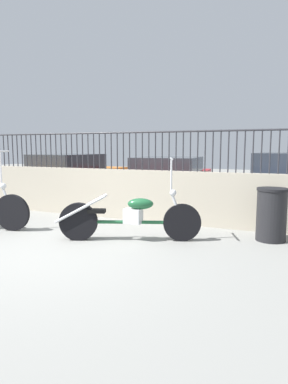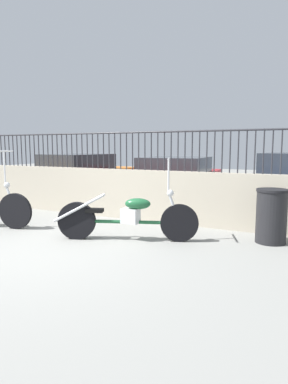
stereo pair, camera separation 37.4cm
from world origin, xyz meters
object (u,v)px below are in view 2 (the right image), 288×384
at_px(car_red, 177,179).
at_px(trash_bin, 271,216).
at_px(motorcycle_green, 120,217).
at_px(car_orange, 81,174).

bearing_deg(car_red, trash_bin, -144.00).
distance_m(motorcycle_green, car_orange, 5.77).
bearing_deg(car_orange, motorcycle_green, -131.87).
bearing_deg(car_red, motorcycle_green, -176.10).
height_order(trash_bin, car_red, car_red).
xyz_separation_m(motorcycle_green, trash_bin, (2.19, 0.96, 0.05)).
xyz_separation_m(trash_bin, car_orange, (-6.19, 3.20, 0.22)).
xyz_separation_m(motorcycle_green, car_red, (-0.71, 4.22, 0.25)).
distance_m(trash_bin, car_orange, 6.97).
distance_m(trash_bin, car_red, 4.37).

